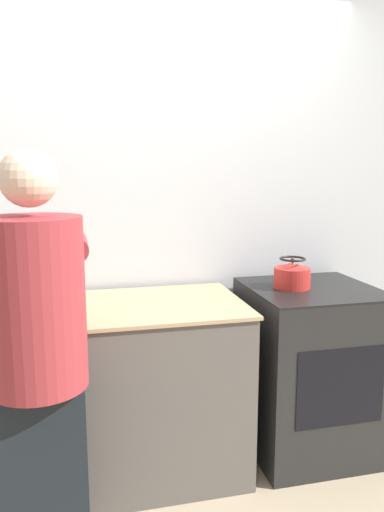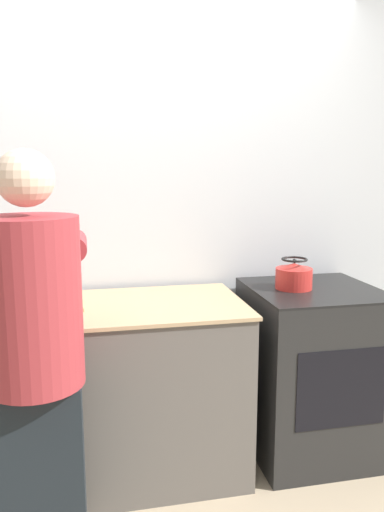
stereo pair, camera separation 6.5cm
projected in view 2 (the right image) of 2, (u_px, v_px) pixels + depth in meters
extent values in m
plane|color=tan|center=(161.00, 507.00, 2.33)|extent=(12.00, 12.00, 0.00)
cube|color=silver|center=(139.00, 215.00, 2.82)|extent=(8.00, 0.05, 2.60)
cube|color=#5B5651|center=(75.00, 395.00, 2.50)|extent=(1.69, 0.67, 0.88)
cube|color=tan|center=(71.00, 309.00, 2.42)|extent=(1.71, 0.69, 0.02)
cube|color=black|center=(311.00, 370.00, 2.76)|extent=(0.67, 0.68, 0.91)
cube|color=black|center=(314.00, 289.00, 2.68)|extent=(0.67, 0.68, 0.01)
cube|color=black|center=(341.00, 389.00, 2.43)|extent=(0.47, 0.01, 0.40)
cube|color=black|center=(42.00, 475.00, 1.95)|extent=(0.32, 0.20, 0.76)
cylinder|color=maroon|center=(32.00, 303.00, 1.82)|extent=(0.36, 0.36, 0.63)
sphere|color=beige|center=(25.00, 178.00, 1.74)|extent=(0.21, 0.21, 0.21)
cylinder|color=maroon|center=(75.00, 245.00, 2.13)|extent=(0.10, 0.30, 0.10)
cube|color=tan|center=(46.00, 306.00, 2.40)|extent=(0.36, 0.21, 0.02)
cube|color=silver|center=(67.00, 301.00, 2.46)|extent=(0.16, 0.11, 0.01)
cube|color=black|center=(42.00, 305.00, 2.38)|extent=(0.10, 0.07, 0.01)
cylinder|color=red|center=(294.00, 278.00, 2.66)|extent=(0.20, 0.20, 0.11)
cone|color=red|center=(294.00, 266.00, 2.65)|extent=(0.16, 0.16, 0.03)
sphere|color=black|center=(294.00, 261.00, 2.64)|extent=(0.02, 0.02, 0.02)
torus|color=black|center=(294.00, 259.00, 2.64)|extent=(0.14, 0.14, 0.01)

